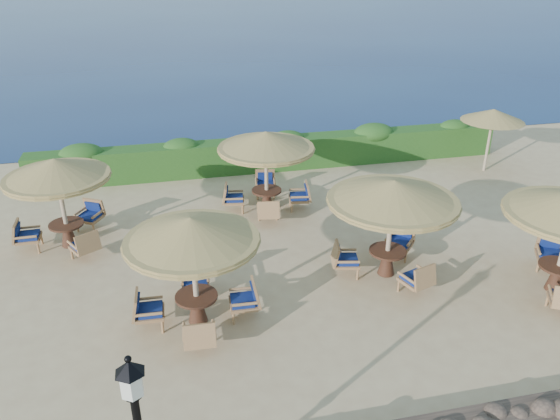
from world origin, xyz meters
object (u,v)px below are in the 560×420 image
object	(u,v)px
cafe_set_1	(392,205)
cafe_set_4	(266,155)
cafe_set_3	(58,184)
cafe_set_0	(193,251)
extra_parasol	(493,115)

from	to	relation	value
cafe_set_1	cafe_set_4	world-z (taller)	same
cafe_set_3	cafe_set_1	bearing A→B (deg)	-22.44
cafe_set_0	cafe_set_1	size ratio (longest dim) A/B	0.90
cafe_set_1	cafe_set_3	size ratio (longest dim) A/B	1.15
cafe_set_0	cafe_set_1	bearing A→B (deg)	10.72
extra_parasol	cafe_set_3	xyz separation A→B (m)	(-14.84, -2.63, -0.24)
cafe_set_0	cafe_set_3	xyz separation A→B (m)	(-3.29, 4.37, 0.06)
cafe_set_0	cafe_set_1	world-z (taller)	same
cafe_set_0	extra_parasol	bearing A→B (deg)	31.23
cafe_set_0	cafe_set_4	distance (m)	6.08
extra_parasol	cafe_set_1	size ratio (longest dim) A/B	0.73
cafe_set_0	cafe_set_3	size ratio (longest dim) A/B	1.03
extra_parasol	cafe_set_1	distance (m)	8.92
extra_parasol	cafe_set_4	xyz separation A→B (m)	(-8.83, -1.56, -0.28)
cafe_set_0	cafe_set_1	distance (m)	5.08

